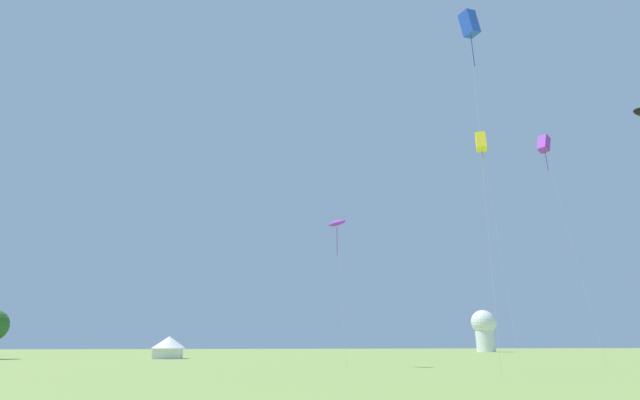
{
  "coord_description": "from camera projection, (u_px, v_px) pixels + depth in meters",
  "views": [
    {
      "loc": [
        -6.99,
        -4.09,
        2.05
      ],
      "look_at": [
        0.0,
        32.0,
        13.88
      ],
      "focal_mm": 25.15,
      "sensor_mm": 36.0,
      "label": 1
    }
  ],
  "objects": [
    {
      "name": "kite_purple_box",
      "position": [
        544.0,
        144.0,
        52.44
      ],
      "size": [
        2.77,
        2.11,
        25.53
      ],
      "color": "purple",
      "rests_on": "ground"
    },
    {
      "name": "kite_purple_parafoil",
      "position": [
        337.0,
        223.0,
        45.89
      ],
      "size": [
        2.02,
        3.4,
        14.25
      ],
      "color": "purple",
      "rests_on": "ground"
    },
    {
      "name": "kite_yellow_box",
      "position": [
        481.0,
        142.0,
        59.01
      ],
      "size": [
        1.9,
        2.64,
        28.78
      ],
      "color": "yellow",
      "rests_on": "ground"
    },
    {
      "name": "kite_blue_box",
      "position": [
        469.0,
        24.0,
        38.18
      ],
      "size": [
        2.22,
        1.61,
        29.23
      ],
      "color": "blue",
      "rests_on": "ground"
    },
    {
      "name": "festival_tent_right",
      "position": [
        169.0,
        346.0,
        65.43
      ],
      "size": [
        4.82,
        4.82,
        3.13
      ],
      "color": "white",
      "rests_on": "ground"
    },
    {
      "name": "observatory_dome",
      "position": [
        484.0,
        328.0,
        119.93
      ],
      "size": [
        6.4,
        6.4,
        10.8
      ],
      "color": "white",
      "rests_on": "ground"
    }
  ]
}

